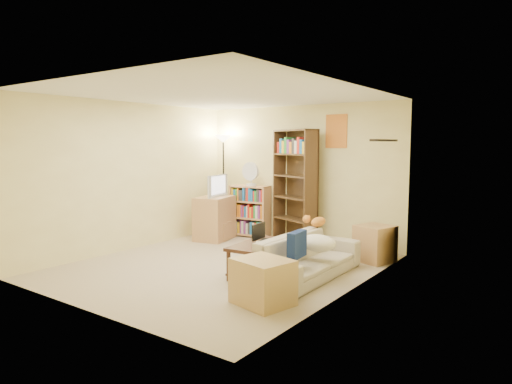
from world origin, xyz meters
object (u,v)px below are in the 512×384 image
coffee_table (261,254)px  television (214,186)px  mug (259,245)px  end_cabinet (263,282)px  tv_stand (215,218)px  short_bookshelf (250,211)px  tall_bookshelf (295,184)px  desk_fan (251,174)px  floor_lamp (223,155)px  sofa (306,257)px  tabby_cat (316,221)px  side_table (375,243)px  laptop (268,241)px

coffee_table → television: television is taller
mug → end_cabinet: mug is taller
tv_stand → short_bookshelf: short_bookshelf is taller
mug → tall_bookshelf: tall_bookshelf is taller
coffee_table → desk_fan: size_ratio=2.31×
mug → tall_bookshelf: size_ratio=0.05×
mug → floor_lamp: size_ratio=0.05×
sofa → tabby_cat: bearing=18.6°
end_cabinet → desk_fan: bearing=128.4°
desk_fan → end_cabinet: 3.87m
floor_lamp → end_cabinet: size_ratio=3.21×
sofa → tv_stand: 2.88m
tv_stand → desk_fan: desk_fan is taller
side_table → laptop: bearing=-122.6°
tabby_cat → mug: tabby_cat is taller
sofa → tv_stand: size_ratio=2.38×
sofa → tall_bookshelf: (-1.23, 1.75, 0.80)m
tabby_cat → end_cabinet: (0.36, -1.93, -0.38)m
laptop → tv_stand: bearing=35.5°
desk_fan → floor_lamp: bearing=176.7°
tv_stand → coffee_table: bearing=-47.1°
tv_stand → side_table: 3.08m
mug → laptop: bearing=106.6°
sofa → tabby_cat: size_ratio=4.39×
laptop → side_table: size_ratio=0.62×
television → short_bookshelf: bearing=-42.4°
floor_lamp → side_table: (3.36, -0.43, -1.29)m
desk_fan → end_cabinet: size_ratio=0.74×
tall_bookshelf → floor_lamp: bearing=-160.1°
coffee_table → side_table: (0.99, 1.63, -0.01)m
side_table → end_cabinet: size_ratio=0.91×
floor_lamp → sofa: bearing=-31.3°
coffee_table → tv_stand: size_ratio=1.30×
end_cabinet → tv_stand: bearing=139.4°
mug → side_table: (0.86, 1.86, -0.21)m
tv_stand → television: size_ratio=1.13×
tall_bookshelf → desk_fan: size_ratio=4.50×
tabby_cat → floor_lamp: bearing=158.7°
short_bookshelf → laptop: bearing=-54.8°
television → floor_lamp: floor_lamp is taller
tv_stand → floor_lamp: size_ratio=0.41×
laptop → sofa: bearing=-95.9°
mug → tv_stand: 2.78m
tabby_cat → laptop: (-0.27, -0.90, -0.18)m
tabby_cat → short_bookshelf: short_bookshelf is taller
desk_fan → side_table: 2.84m
mug → floor_lamp: floor_lamp is taller
coffee_table → side_table: 1.91m
coffee_table → mug: bearing=-65.8°
coffee_table → tv_stand: 2.54m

